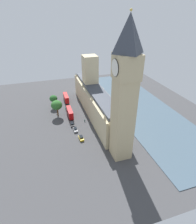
{
  "coord_description": "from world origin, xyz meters",
  "views": [
    {
      "loc": [
        26.36,
        93.27,
        55.83
      ],
      "look_at": [
        1.0,
        13.26,
        8.39
      ],
      "focal_mm": 29.65,
      "sensor_mm": 36.0,
      "label": 1
    }
  ],
  "objects_px": {
    "car_dark_green_leading": "(67,108)",
    "plane_tree_corner": "(57,105)",
    "car_silver_opposite_hall": "(75,129)",
    "parliament_building": "(95,99)",
    "pedestrian_under_trees": "(85,120)",
    "clock_tower": "(125,94)",
    "double_decker_bus_trailing": "(70,112)",
    "car_yellow_cab_by_river_gate": "(81,138)",
    "double_decker_bus_kerbside": "(66,98)",
    "street_lamp_slot_10": "(56,104)",
    "plane_tree_far_end": "(57,106)",
    "plane_tree_midblock": "(53,99)",
    "car_black_near_tower": "(72,124)"
  },
  "relations": [
    {
      "from": "double_decker_bus_trailing",
      "to": "car_black_near_tower",
      "type": "relative_size",
      "value": 2.24
    },
    {
      "from": "double_decker_bus_kerbside",
      "to": "plane_tree_far_end",
      "type": "relative_size",
      "value": 1.19
    },
    {
      "from": "car_yellow_cab_by_river_gate",
      "to": "double_decker_bus_kerbside",
      "type": "bearing_deg",
      "value": -90.84
    },
    {
      "from": "clock_tower",
      "to": "double_decker_bus_trailing",
      "type": "height_order",
      "value": "clock_tower"
    },
    {
      "from": "car_silver_opposite_hall",
      "to": "plane_tree_far_end",
      "type": "xyz_separation_m",
      "value": [
        6.53,
        -18.49,
        5.78
      ]
    },
    {
      "from": "double_decker_bus_kerbside",
      "to": "plane_tree_far_end",
      "type": "xyz_separation_m",
      "value": [
        7.61,
        17.64,
        4.03
      ]
    },
    {
      "from": "car_silver_opposite_hall",
      "to": "plane_tree_midblock",
      "type": "relative_size",
      "value": 0.51
    },
    {
      "from": "clock_tower",
      "to": "car_black_near_tower",
      "type": "relative_size",
      "value": 11.88
    },
    {
      "from": "plane_tree_midblock",
      "to": "double_decker_bus_kerbside",
      "type": "bearing_deg",
      "value": -145.01
    },
    {
      "from": "plane_tree_far_end",
      "to": "street_lamp_slot_10",
      "type": "bearing_deg",
      "value": -89.35
    },
    {
      "from": "plane_tree_midblock",
      "to": "clock_tower",
      "type": "bearing_deg",
      "value": 112.88
    },
    {
      "from": "double_decker_bus_trailing",
      "to": "street_lamp_slot_10",
      "type": "height_order",
      "value": "street_lamp_slot_10"
    },
    {
      "from": "double_decker_bus_kerbside",
      "to": "car_yellow_cab_by_river_gate",
      "type": "height_order",
      "value": "double_decker_bus_kerbside"
    },
    {
      "from": "clock_tower",
      "to": "car_yellow_cab_by_river_gate",
      "type": "distance_m",
      "value": 34.74
    },
    {
      "from": "pedestrian_under_trees",
      "to": "plane_tree_far_end",
      "type": "bearing_deg",
      "value": -52.56
    },
    {
      "from": "double_decker_bus_trailing",
      "to": "plane_tree_far_end",
      "type": "height_order",
      "value": "plane_tree_far_end"
    },
    {
      "from": "parliament_building",
      "to": "plane_tree_far_end",
      "type": "xyz_separation_m",
      "value": [
        22.27,
        -2.12,
        -2.25
      ]
    },
    {
      "from": "parliament_building",
      "to": "pedestrian_under_trees",
      "type": "distance_m",
      "value": 15.2
    },
    {
      "from": "car_dark_green_leading",
      "to": "car_yellow_cab_by_river_gate",
      "type": "xyz_separation_m",
      "value": [
        -1.56,
        32.0,
        -0.0
      ]
    },
    {
      "from": "car_silver_opposite_hall",
      "to": "parliament_building",
      "type": "bearing_deg",
      "value": -133.55
    },
    {
      "from": "car_silver_opposite_hall",
      "to": "plane_tree_corner",
      "type": "height_order",
      "value": "plane_tree_corner"
    },
    {
      "from": "parliament_building",
      "to": "car_yellow_cab_by_river_gate",
      "type": "distance_m",
      "value": 29.42
    },
    {
      "from": "plane_tree_corner",
      "to": "street_lamp_slot_10",
      "type": "height_order",
      "value": "plane_tree_corner"
    },
    {
      "from": "double_decker_bus_kerbside",
      "to": "street_lamp_slot_10",
      "type": "xyz_separation_m",
      "value": [
        7.69,
        10.75,
        1.95
      ]
    },
    {
      "from": "car_silver_opposite_hall",
      "to": "plane_tree_midblock",
      "type": "xyz_separation_m",
      "value": [
        7.56,
        -30.09,
        5.12
      ]
    },
    {
      "from": "clock_tower",
      "to": "plane_tree_far_end",
      "type": "distance_m",
      "value": 52.03
    },
    {
      "from": "double_decker_bus_kerbside",
      "to": "plane_tree_midblock",
      "type": "relative_size",
      "value": 1.29
    },
    {
      "from": "plane_tree_corner",
      "to": "plane_tree_far_end",
      "type": "bearing_deg",
      "value": -146.71
    },
    {
      "from": "pedestrian_under_trees",
      "to": "street_lamp_slot_10",
      "type": "height_order",
      "value": "street_lamp_slot_10"
    },
    {
      "from": "double_decker_bus_trailing",
      "to": "car_yellow_cab_by_river_gate",
      "type": "height_order",
      "value": "double_decker_bus_trailing"
    },
    {
      "from": "car_dark_green_leading",
      "to": "plane_tree_corner",
      "type": "height_order",
      "value": "plane_tree_corner"
    },
    {
      "from": "plane_tree_far_end",
      "to": "plane_tree_corner",
      "type": "bearing_deg",
      "value": 33.29
    },
    {
      "from": "car_dark_green_leading",
      "to": "plane_tree_midblock",
      "type": "bearing_deg",
      "value": -39.86
    },
    {
      "from": "double_decker_bus_kerbside",
      "to": "car_silver_opposite_hall",
      "type": "distance_m",
      "value": 36.19
    },
    {
      "from": "plane_tree_midblock",
      "to": "car_black_near_tower",
      "type": "bearing_deg",
      "value": 105.67
    },
    {
      "from": "plane_tree_far_end",
      "to": "double_decker_bus_trailing",
      "type": "bearing_deg",
      "value": 154.6
    },
    {
      "from": "car_black_near_tower",
      "to": "pedestrian_under_trees",
      "type": "bearing_deg",
      "value": -164.49
    },
    {
      "from": "car_black_near_tower",
      "to": "clock_tower",
      "type": "bearing_deg",
      "value": 120.4
    },
    {
      "from": "car_yellow_cab_by_river_gate",
      "to": "street_lamp_slot_10",
      "type": "relative_size",
      "value": 0.64
    },
    {
      "from": "car_silver_opposite_hall",
      "to": "plane_tree_corner",
      "type": "distance_m",
      "value": 20.49
    },
    {
      "from": "car_silver_opposite_hall",
      "to": "clock_tower",
      "type": "bearing_deg",
      "value": 123.01
    },
    {
      "from": "car_yellow_cab_by_river_gate",
      "to": "street_lamp_slot_10",
      "type": "bearing_deg",
      "value": -77.78
    },
    {
      "from": "car_dark_green_leading",
      "to": "double_decker_bus_trailing",
      "type": "xyz_separation_m",
      "value": [
        -0.29,
        8.66,
        1.75
      ]
    },
    {
      "from": "car_dark_green_leading",
      "to": "car_silver_opposite_hall",
      "type": "relative_size",
      "value": 1.02
    },
    {
      "from": "car_yellow_cab_by_river_gate",
      "to": "street_lamp_slot_10",
      "type": "height_order",
      "value": "street_lamp_slot_10"
    },
    {
      "from": "street_lamp_slot_10",
      "to": "pedestrian_under_trees",
      "type": "bearing_deg",
      "value": 126.39
    },
    {
      "from": "double_decker_bus_trailing",
      "to": "plane_tree_corner",
      "type": "distance_m",
      "value": 8.64
    },
    {
      "from": "car_dark_green_leading",
      "to": "plane_tree_corner",
      "type": "relative_size",
      "value": 0.43
    },
    {
      "from": "car_dark_green_leading",
      "to": "pedestrian_under_trees",
      "type": "distance_m",
      "value": 18.31
    },
    {
      "from": "pedestrian_under_trees",
      "to": "plane_tree_corner",
      "type": "xyz_separation_m",
      "value": [
        13.62,
        -11.13,
        6.33
      ]
    }
  ]
}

